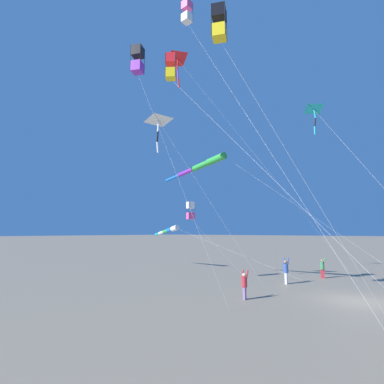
% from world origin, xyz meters
% --- Properties ---
extents(ground_plane, '(600.00, 600.00, 0.00)m').
position_xyz_m(ground_plane, '(0.00, 0.00, 0.00)').
color(ground_plane, gray).
extents(person_adult_flyer, '(0.61, 0.49, 1.88)m').
position_xyz_m(person_adult_flyer, '(2.71, 5.26, 1.03)').
color(person_adult_flyer, silver).
rests_on(person_adult_flyer, ground_plane).
extents(person_child_grey_jacket, '(0.52, 0.59, 1.69)m').
position_xyz_m(person_child_grey_jacket, '(7.26, 4.00, 0.92)').
color(person_child_grey_jacket, '#B72833').
rests_on(person_child_grey_jacket, ground_plane).
extents(person_bystander_far, '(0.53, 0.43, 1.61)m').
position_xyz_m(person_bystander_far, '(-3.67, 5.08, 0.88)').
color(person_bystander_far, '#8E6B9E').
rests_on(person_bystander_far, ground_plane).
extents(kite_box_blue_topmost, '(0.79, 11.66, 13.71)m').
position_xyz_m(kite_box_blue_topmost, '(-7.81, 7.05, 12.97)').
color(kite_box_blue_topmost, red).
rests_on(kite_box_blue_topmost, ground_plane).
extents(kite_box_purple_drifting, '(3.01, 4.01, 6.18)m').
position_xyz_m(kite_box_purple_drifting, '(-1.05, 11.33, 5.48)').
color(kite_box_purple_drifting, white).
rests_on(kite_box_purple_drifting, ground_plane).
extents(kite_delta_black_fish_shape, '(1.10, 7.35, 11.11)m').
position_xyz_m(kite_delta_black_fish_shape, '(-1.90, 1.20, 10.78)').
color(kite_delta_black_fish_shape, '#1EB7C6').
rests_on(kite_delta_black_fish_shape, ground_plane).
extents(kite_windsock_teal_far_right, '(1.70, 17.53, 4.54)m').
position_xyz_m(kite_windsock_teal_far_right, '(4.20, 18.84, 3.98)').
color(kite_windsock_teal_far_right, white).
rests_on(kite_windsock_teal_far_right, ground_plane).
extents(kite_box_rainbow_low_near, '(2.21, 5.75, 15.25)m').
position_xyz_m(kite_box_rainbow_low_near, '(-8.02, 9.75, 14.39)').
color(kite_box_rainbow_low_near, black).
rests_on(kite_box_rainbow_low_near, ground_plane).
extents(kite_windsock_yellow_midlevel, '(3.64, 17.58, 9.47)m').
position_xyz_m(kite_windsock_yellow_midlevel, '(-1.52, 9.81, 8.85)').
color(kite_windsock_yellow_midlevel, green).
rests_on(kite_windsock_yellow_midlevel, ground_plane).
extents(kite_box_checkered_midright, '(1.75, 10.55, 18.99)m').
position_xyz_m(kite_box_checkered_midright, '(-5.53, 7.85, 18.23)').
color(kite_box_checkered_midright, '#EF4C93').
rests_on(kite_box_checkered_midright, ground_plane).
extents(kite_delta_magenta_far_left, '(9.49, 11.99, 19.25)m').
position_xyz_m(kite_delta_magenta_far_left, '(-1.36, 12.48, 18.71)').
color(kite_delta_magenta_far_left, red).
rests_on(kite_delta_magenta_far_left, ground_plane).
extents(kite_box_orange_high_right, '(5.29, 4.22, 11.49)m').
position_xyz_m(kite_box_orange_high_right, '(-11.18, 1.46, 10.87)').
color(kite_box_orange_high_right, black).
rests_on(kite_box_orange_high_right, ground_plane).
extents(kite_delta_long_streamer_right, '(5.76, 6.79, 12.51)m').
position_xyz_m(kite_delta_long_streamer_right, '(-4.22, 11.78, 12.10)').
color(kite_delta_long_streamer_right, white).
rests_on(kite_delta_long_streamer_right, ground_plane).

